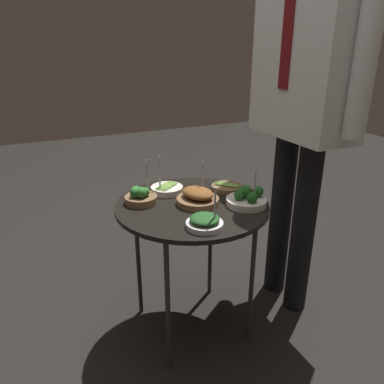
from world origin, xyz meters
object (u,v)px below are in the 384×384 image
Objects in this scene: bowl_roast_far_rim at (198,197)px; bowl_asparagus_back_left at (167,189)px; bowl_broccoli_mid_left at (141,196)px; bowl_asparagus_near_rim at (227,187)px; waiter_figure at (307,79)px; bowl_spinach_back_right at (205,222)px; serving_cart at (192,214)px; bowl_broccoli_front_left at (247,199)px.

bowl_asparagus_back_left reaches higher than bowl_roast_far_rim.
bowl_roast_far_rim is at bearing 63.13° from bowl_broccoli_mid_left.
bowl_broccoli_mid_left reaches higher than bowl_asparagus_near_rim.
waiter_figure reaches higher than bowl_asparagus_near_rim.
bowl_asparagus_back_left is at bearing -179.82° from bowl_spinach_back_right.
bowl_asparagus_near_rim is at bearing -103.06° from waiter_figure.
bowl_roast_far_rim is at bearing -88.64° from waiter_figure.
bowl_broccoli_front_left is at bearing 60.75° from serving_cart.
bowl_asparagus_near_rim is 0.27m from bowl_asparagus_back_left.
bowl_asparagus_back_left is (-0.08, -0.25, 0.00)m from bowl_asparagus_near_rim.
bowl_asparagus_near_rim is at bearing 109.27° from serving_cart.
bowl_broccoli_front_left is at bearing 62.61° from bowl_broccoli_mid_left.
bowl_spinach_back_right reaches higher than bowl_asparagus_near_rim.
bowl_broccoli_front_left reaches higher than serving_cart.
bowl_roast_far_rim is 1.25× the size of bowl_asparagus_near_rim.
bowl_spinach_back_right is at bearing 0.18° from bowl_asparagus_back_left.
serving_cart is at bearing -90.37° from waiter_figure.
waiter_figure is (-0.11, 0.33, 0.44)m from bowl_broccoli_front_left.
bowl_broccoli_mid_left is at bearing -97.43° from waiter_figure.
bowl_asparagus_back_left reaches higher than serving_cart.
bowl_roast_far_rim is at bearing 161.08° from bowl_spinach_back_right.
bowl_spinach_back_right is 0.91× the size of bowl_asparagus_back_left.
bowl_broccoli_mid_left is at bearing -116.87° from bowl_roast_far_rim.
bowl_roast_far_rim is 0.21m from bowl_asparagus_near_rim.
waiter_figure is at bearing 107.55° from bowl_broccoli_front_left.
bowl_spinach_back_right is 0.76m from waiter_figure.
bowl_asparagus_near_rim is 0.79× the size of bowl_asparagus_back_left.
serving_cart is at bearing -119.25° from bowl_broccoli_front_left.
bowl_spinach_back_right is 0.96× the size of bowl_broccoli_front_left.
bowl_broccoli_mid_left is 1.08× the size of bowl_broccoli_front_left.
waiter_figure is at bearing 76.94° from bowl_asparagus_near_rim.
bowl_roast_far_rim is at bearing 22.09° from bowl_asparagus_back_left.
waiter_figure is at bearing 91.36° from bowl_roast_far_rim.
serving_cart is 3.98× the size of bowl_spinach_back_right.
bowl_broccoli_mid_left is 1.12× the size of bowl_spinach_back_right.
bowl_asparagus_near_rim is at bearing 176.74° from bowl_broccoli_front_left.
bowl_roast_far_rim is (0.02, 0.02, 0.08)m from serving_cart.
bowl_broccoli_mid_left is 0.43m from bowl_broccoli_front_left.
bowl_broccoli_mid_left is (-0.11, -0.21, 0.00)m from bowl_roast_far_rim.
waiter_figure is (0.16, 0.58, 0.45)m from bowl_asparagus_back_left.
bowl_spinach_back_right is at bearing 24.85° from bowl_broccoli_mid_left.
serving_cart is 3.60× the size of bowl_asparagus_back_left.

